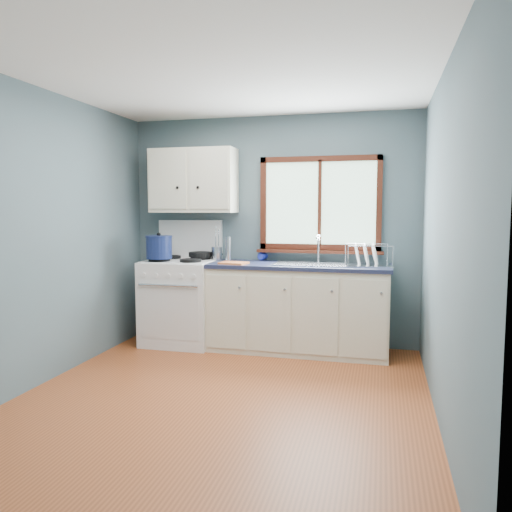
% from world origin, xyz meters
% --- Properties ---
extents(floor, '(3.20, 3.60, 0.02)m').
position_xyz_m(floor, '(0.00, 0.00, -0.01)').
color(floor, '#9F4B23').
rests_on(floor, ground).
extents(ceiling, '(3.20, 3.60, 0.02)m').
position_xyz_m(ceiling, '(0.00, 0.00, 2.51)').
color(ceiling, white).
rests_on(ceiling, wall_back).
extents(wall_back, '(3.20, 0.02, 2.50)m').
position_xyz_m(wall_back, '(0.00, 1.81, 1.25)').
color(wall_back, '#4F6268').
rests_on(wall_back, ground).
extents(wall_front, '(3.20, 0.02, 2.50)m').
position_xyz_m(wall_front, '(0.00, -1.81, 1.25)').
color(wall_front, '#4F6268').
rests_on(wall_front, ground).
extents(wall_left, '(0.02, 3.60, 2.50)m').
position_xyz_m(wall_left, '(-1.61, 0.00, 1.25)').
color(wall_left, '#4F6268').
rests_on(wall_left, ground).
extents(wall_right, '(0.02, 3.60, 2.50)m').
position_xyz_m(wall_right, '(1.61, 0.00, 1.25)').
color(wall_right, '#4F6268').
rests_on(wall_right, ground).
extents(gas_range, '(0.76, 0.69, 1.36)m').
position_xyz_m(gas_range, '(-0.95, 1.47, 0.49)').
color(gas_range, white).
rests_on(gas_range, floor).
extents(base_cabinets, '(1.85, 0.60, 0.88)m').
position_xyz_m(base_cabinets, '(0.36, 1.49, 0.41)').
color(base_cabinets, beige).
rests_on(base_cabinets, floor).
extents(countertop, '(1.89, 0.64, 0.04)m').
position_xyz_m(countertop, '(0.36, 1.49, 0.90)').
color(countertop, '#181D35').
rests_on(countertop, base_cabinets).
extents(sink, '(0.84, 0.46, 0.44)m').
position_xyz_m(sink, '(0.54, 1.49, 0.86)').
color(sink, silver).
rests_on(sink, countertop).
extents(window, '(1.36, 0.10, 1.03)m').
position_xyz_m(window, '(0.54, 1.77, 1.48)').
color(window, '#9EC6A8').
rests_on(window, wall_back).
extents(upper_cabinets, '(0.95, 0.35, 0.70)m').
position_xyz_m(upper_cabinets, '(-0.85, 1.63, 1.80)').
color(upper_cabinets, beige).
rests_on(upper_cabinets, wall_back).
extents(skillet, '(0.40, 0.32, 0.05)m').
position_xyz_m(skillet, '(-0.77, 1.60, 0.99)').
color(skillet, black).
rests_on(skillet, gas_range).
extents(stockpot, '(0.37, 0.37, 0.28)m').
position_xyz_m(stockpot, '(-1.12, 1.30, 1.08)').
color(stockpot, '#121D4A').
rests_on(stockpot, gas_range).
extents(utensil_crock, '(0.14, 0.14, 0.38)m').
position_xyz_m(utensil_crock, '(-0.58, 1.63, 1.00)').
color(utensil_crock, silver).
rests_on(utensil_crock, countertop).
extents(thermos, '(0.07, 0.07, 0.27)m').
position_xyz_m(thermos, '(-0.44, 1.59, 1.05)').
color(thermos, silver).
rests_on(thermos, countertop).
extents(soap_bottle, '(0.11, 0.11, 0.24)m').
position_xyz_m(soap_bottle, '(-0.11, 1.72, 1.04)').
color(soap_bottle, '#2231BB').
rests_on(soap_bottle, countertop).
extents(dish_towel, '(0.30, 0.24, 0.02)m').
position_xyz_m(dish_towel, '(-0.30, 1.32, 0.93)').
color(dish_towel, orange).
rests_on(dish_towel, countertop).
extents(dish_rack, '(0.49, 0.40, 0.23)m').
position_xyz_m(dish_rack, '(1.05, 1.46, 0.98)').
color(dish_rack, silver).
rests_on(dish_rack, countertop).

